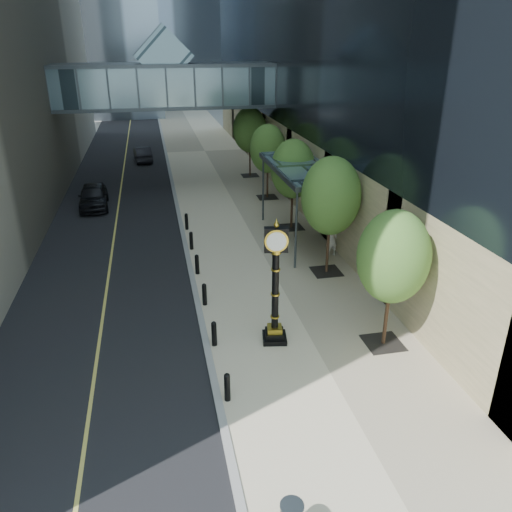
# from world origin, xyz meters

# --- Properties ---
(ground) EXTENTS (320.00, 320.00, 0.00)m
(ground) POSITION_xyz_m (0.00, 0.00, 0.00)
(ground) COLOR gray
(ground) RESTS_ON ground
(road) EXTENTS (8.00, 180.00, 0.02)m
(road) POSITION_xyz_m (-7.00, 40.00, 0.01)
(road) COLOR black
(road) RESTS_ON ground
(sidewalk) EXTENTS (8.00, 180.00, 0.06)m
(sidewalk) POSITION_xyz_m (1.00, 40.00, 0.03)
(sidewalk) COLOR beige
(sidewalk) RESTS_ON ground
(curb) EXTENTS (0.25, 180.00, 0.07)m
(curb) POSITION_xyz_m (-3.00, 40.00, 0.04)
(curb) COLOR gray
(curb) RESTS_ON ground
(skywalk) EXTENTS (17.00, 4.20, 5.80)m
(skywalk) POSITION_xyz_m (-3.00, 28.00, 7.71)
(skywalk) COLOR #45616E
(skywalk) RESTS_ON ground
(entrance_canopy) EXTENTS (3.00, 8.00, 4.38)m
(entrance_canopy) POSITION_xyz_m (3.48, 14.00, 4.19)
(entrance_canopy) COLOR #383F44
(entrance_canopy) RESTS_ON ground
(bollard_row) EXTENTS (0.20, 16.20, 0.90)m
(bollard_row) POSITION_xyz_m (-2.70, 9.00, 0.51)
(bollard_row) COLOR black
(bollard_row) RESTS_ON sidewalk
(street_trees) EXTENTS (2.81, 28.67, 5.77)m
(street_trees) POSITION_xyz_m (3.60, 16.14, 3.76)
(street_trees) COLOR black
(street_trees) RESTS_ON sidewalk
(street_clock) EXTENTS (1.04, 1.04, 4.80)m
(street_clock) POSITION_xyz_m (-0.40, 4.06, 2.14)
(street_clock) COLOR black
(street_clock) RESTS_ON sidewalk
(pedestrian) EXTENTS (0.74, 0.55, 1.88)m
(pedestrian) POSITION_xyz_m (4.50, 11.38, 1.00)
(pedestrian) COLOR #B8B2A9
(pedestrian) RESTS_ON sidewalk
(car_near) EXTENTS (2.11, 4.75, 1.59)m
(car_near) POSITION_xyz_m (-8.58, 22.82, 0.81)
(car_near) COLOR black
(car_near) RESTS_ON road
(car_far) EXTENTS (1.86, 4.30, 1.38)m
(car_far) POSITION_xyz_m (-5.26, 36.61, 0.71)
(car_far) COLOR black
(car_far) RESTS_ON road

